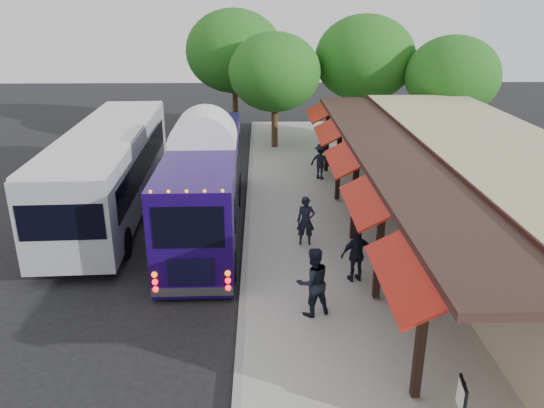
% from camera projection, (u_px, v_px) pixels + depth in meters
% --- Properties ---
extents(ground, '(90.00, 90.00, 0.00)m').
position_uv_depth(ground, '(241.00, 305.00, 14.87)').
color(ground, black).
rests_on(ground, ground).
extents(sidewalk, '(10.00, 40.00, 0.15)m').
position_uv_depth(sidewalk, '(387.00, 241.00, 18.68)').
color(sidewalk, '#9E9B93').
rests_on(sidewalk, ground).
extents(curb, '(0.20, 40.00, 0.16)m').
position_uv_depth(curb, '(246.00, 243.00, 18.58)').
color(curb, gray).
rests_on(curb, ground).
extents(station_shelter, '(8.15, 20.00, 3.60)m').
position_uv_depth(station_shelter, '(489.00, 193.00, 18.12)').
color(station_shelter, tan).
rests_on(station_shelter, ground).
extents(coach_bus, '(2.53, 11.15, 3.54)m').
position_uv_depth(coach_bus, '(206.00, 179.00, 19.39)').
color(coach_bus, '#1C0755').
rests_on(coach_bus, ground).
extents(city_bus, '(3.31, 12.75, 3.40)m').
position_uv_depth(city_bus, '(110.00, 166.00, 21.04)').
color(city_bus, gray).
rests_on(city_bus, ground).
extents(ped_a, '(0.65, 0.45, 1.71)m').
position_uv_depth(ped_a, '(306.00, 221.00, 18.02)').
color(ped_a, black).
rests_on(ped_a, sidewalk).
extents(ped_b, '(1.12, 1.00, 1.91)m').
position_uv_depth(ped_b, '(313.00, 282.00, 13.86)').
color(ped_b, black).
rests_on(ped_b, sidewalk).
extents(ped_c, '(1.07, 0.65, 1.71)m').
position_uv_depth(ped_c, '(357.00, 254.00, 15.60)').
color(ped_c, black).
rests_on(ped_c, sidewalk).
extents(ped_d, '(1.26, 1.13, 1.70)m').
position_uv_depth(ped_d, '(321.00, 161.00, 24.86)').
color(ped_d, black).
rests_on(ped_d, sidewalk).
extents(sign_board, '(0.12, 0.55, 1.21)m').
position_uv_depth(sign_board, '(461.00, 399.00, 9.93)').
color(sign_board, black).
rests_on(sign_board, sidewalk).
extents(tree_left, '(5.13, 5.13, 6.57)m').
position_uv_depth(tree_left, '(275.00, 72.00, 29.34)').
color(tree_left, '#382314').
rests_on(tree_left, ground).
extents(tree_mid, '(5.82, 5.82, 7.45)m').
position_uv_depth(tree_mid, '(365.00, 58.00, 30.64)').
color(tree_mid, '#382314').
rests_on(tree_mid, ground).
extents(tree_right, '(5.03, 5.03, 6.44)m').
position_uv_depth(tree_right, '(452.00, 76.00, 28.41)').
color(tree_right, '#382314').
rests_on(tree_right, ground).
extents(tree_far, '(6.04, 6.04, 7.73)m').
position_uv_depth(tree_far, '(234.00, 51.00, 33.06)').
color(tree_far, '#382314').
rests_on(tree_far, ground).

